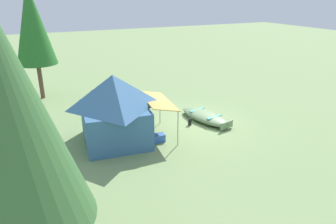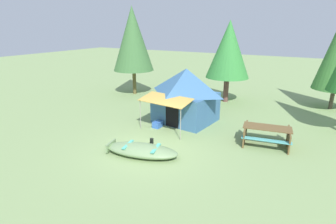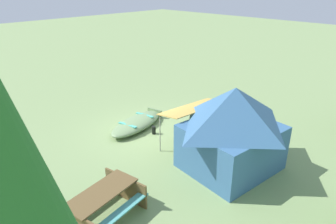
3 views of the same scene
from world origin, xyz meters
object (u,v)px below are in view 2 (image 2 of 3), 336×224
(beached_rowboat, at_px, (141,150))
(picnic_table, at_px, (267,133))
(cooler_box, at_px, (158,124))
(pine_tree_far_center, at_px, (133,39))
(fuel_can, at_px, (152,142))
(pine_tree_back_right, at_px, (229,50))
(canvas_cabin_tent, at_px, (186,94))

(beached_rowboat, relative_size, picnic_table, 1.44)
(cooler_box, bearing_deg, pine_tree_far_center, 135.25)
(beached_rowboat, distance_m, fuel_can, 0.93)
(pine_tree_back_right, bearing_deg, pine_tree_far_center, -169.37)
(canvas_cabin_tent, height_order, picnic_table, canvas_cabin_tent)
(fuel_can, bearing_deg, cooler_box, 115.08)
(beached_rowboat, height_order, canvas_cabin_tent, canvas_cabin_tent)
(picnic_table, relative_size, cooler_box, 4.40)
(fuel_can, bearing_deg, beached_rowboat, -82.58)
(cooler_box, relative_size, fuel_can, 1.49)
(cooler_box, xyz_separation_m, pine_tree_far_center, (-5.17, 5.12, 3.81))
(canvas_cabin_tent, xyz_separation_m, fuel_can, (0.15, -3.54, -1.29))
(picnic_table, height_order, cooler_box, picnic_table)
(canvas_cabin_tent, height_order, fuel_can, canvas_cabin_tent)
(fuel_can, bearing_deg, pine_tree_back_right, 86.68)
(picnic_table, height_order, pine_tree_far_center, pine_tree_far_center)
(pine_tree_back_right, height_order, pine_tree_far_center, pine_tree_far_center)
(picnic_table, xyz_separation_m, pine_tree_back_right, (-3.69, 5.82, 2.92))
(pine_tree_far_center, bearing_deg, fuel_can, -49.40)
(beached_rowboat, bearing_deg, pine_tree_back_right, 87.75)
(fuel_can, distance_m, pine_tree_far_center, 10.12)
(cooler_box, relative_size, pine_tree_far_center, 0.08)
(pine_tree_back_right, bearing_deg, canvas_cabin_tent, -97.45)
(canvas_cabin_tent, bearing_deg, pine_tree_far_center, 149.02)
(beached_rowboat, xyz_separation_m, fuel_can, (-0.12, 0.92, -0.05))
(canvas_cabin_tent, bearing_deg, cooler_box, -116.99)
(picnic_table, distance_m, pine_tree_back_right, 7.48)
(canvas_cabin_tent, xyz_separation_m, picnic_table, (4.32, -1.00, -0.95))
(beached_rowboat, xyz_separation_m, picnic_table, (4.05, 3.46, 0.28))
(canvas_cabin_tent, distance_m, pine_tree_far_center, 7.39)
(beached_rowboat, bearing_deg, cooler_box, 109.86)
(canvas_cabin_tent, distance_m, cooler_box, 2.17)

